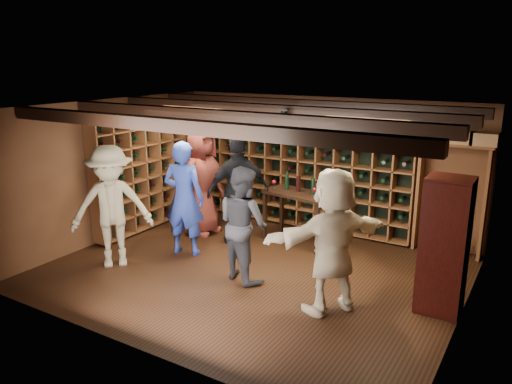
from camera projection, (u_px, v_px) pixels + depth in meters
The scene contains 13 objects.
ground at pixel (253, 271), 7.71m from camera, with size 6.00×6.00×0.00m, color black.
room_shell at pixel (254, 113), 7.12m from camera, with size 6.00×6.00×6.00m.
wine_rack_back at pixel (293, 167), 9.60m from camera, with size 4.65×0.30×2.20m.
wine_rack_left at pixel (149, 168), 9.51m from camera, with size 0.30×2.65×2.20m.
crate_shelf at pixel (455, 162), 8.01m from camera, with size 1.20×0.32×2.07m.
display_cabinet at pixel (444, 248), 6.29m from camera, with size 0.55×0.50×1.75m.
man_blue_shirt at pixel (184, 198), 8.19m from camera, with size 0.70×0.46×1.91m, color navy.
man_grey_suit at pixel (243, 224), 7.25m from camera, with size 0.83×0.65×1.70m, color black.
guest_red_floral at pixel (202, 181), 9.16m from camera, with size 0.97×0.63×1.99m, color maroon.
guest_woman_black at pixel (238, 191), 8.62m from camera, with size 1.12×0.47×1.91m, color black.
guest_khaki at pixel (111, 207), 7.70m from camera, with size 1.24×0.71×1.92m, color #7C7156.
guest_beige at pixel (333, 241), 6.28m from camera, with size 1.76×0.56×1.90m, color tan.
tasting_table at pixel (299, 199), 8.72m from camera, with size 1.29×0.77×1.20m.
Camera 1 is at (3.73, -6.07, 3.17)m, focal length 35.00 mm.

